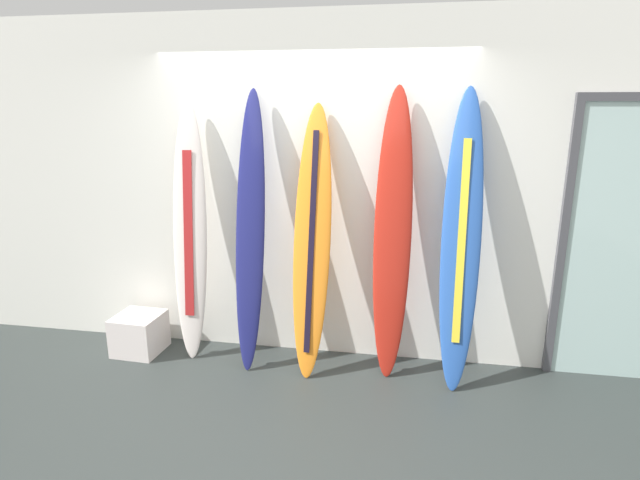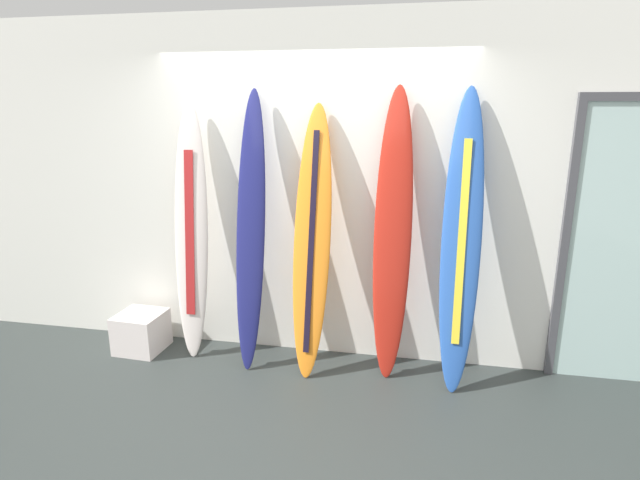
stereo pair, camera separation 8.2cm
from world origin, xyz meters
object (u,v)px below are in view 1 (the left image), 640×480
display_block_left (139,333)px  glass_door (633,240)px  surfboard_navy (250,234)px  surfboard_sunset (312,244)px  surfboard_crimson (392,238)px  surfboard_cobalt (461,242)px  surfboard_ivory (190,235)px

display_block_left → glass_door: 4.04m
surfboard_navy → surfboard_sunset: 0.50m
display_block_left → glass_door: bearing=3.9°
surfboard_crimson → glass_door: 1.78m
surfboard_crimson → glass_door: size_ratio=1.03×
surfboard_cobalt → glass_door: (1.26, 0.25, 0.00)m
surfboard_crimson → surfboard_cobalt: 0.51m
surfboard_ivory → surfboard_navy: surfboard_navy is taller
surfboard_ivory → display_block_left: 1.02m
surfboard_navy → display_block_left: size_ratio=5.62×
surfboard_cobalt → glass_door: bearing=11.2°
surfboard_sunset → display_block_left: (-1.53, -0.01, -0.88)m
surfboard_crimson → surfboard_cobalt: size_ratio=1.00×
surfboard_ivory → surfboard_sunset: surfboard_ivory is taller
surfboard_ivory → display_block_left: (-0.50, -0.08, -0.88)m
surfboard_crimson → surfboard_cobalt: bearing=-6.2°
surfboard_crimson → display_block_left: surfboard_crimson is taller
surfboard_sunset → surfboard_crimson: bearing=5.2°
surfboard_sunset → display_block_left: size_ratio=5.34×
surfboard_navy → display_block_left: (-1.03, -0.02, -0.93)m
surfboard_ivory → surfboard_cobalt: bearing=-1.8°
surfboard_ivory → glass_door: bearing=3.1°
glass_door → surfboard_crimson: bearing=-173.7°
surfboard_sunset → surfboard_cobalt: surfboard_cobalt is taller
display_block_left → glass_door: glass_door is taller
surfboard_navy → surfboard_ivory: bearing=173.4°
surfboard_ivory → surfboard_cobalt: (2.16, -0.07, 0.07)m
surfboard_sunset → glass_door: bearing=6.0°
surfboard_ivory → surfboard_cobalt: 2.16m
surfboard_crimson → display_block_left: (-2.15, -0.07, -0.94)m
surfboard_ivory → surfboard_cobalt: size_ratio=0.95×
surfboard_ivory → surfboard_navy: (0.54, -0.06, 0.05)m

